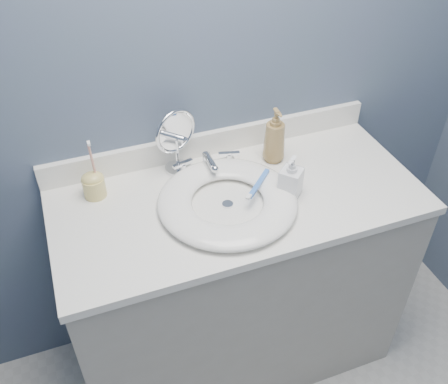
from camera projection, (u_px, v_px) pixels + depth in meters
name	position (u px, v px, depth m)	size (l,w,h in m)	color
back_wall	(209.00, 71.00, 1.63)	(2.20, 0.02, 2.40)	#4D5874
vanity_cabinet	(236.00, 285.00, 1.93)	(1.20, 0.55, 0.85)	#A39F95
countertop	(238.00, 200.00, 1.65)	(1.22, 0.57, 0.03)	white
backsplash	(212.00, 143.00, 1.80)	(1.22, 0.02, 0.09)	white
basin	(228.00, 201.00, 1.59)	(0.45, 0.45, 0.04)	white
drain	(228.00, 204.00, 1.60)	(0.04, 0.04, 0.01)	silver
faucet	(208.00, 164.00, 1.73)	(0.25, 0.13, 0.07)	silver
makeup_mirror	(176.00, 138.00, 1.67)	(0.15, 0.09, 0.24)	silver
soap_bottle_amber	(275.00, 135.00, 1.73)	(0.08, 0.08, 0.20)	olive
soap_bottle_clear	(291.00, 177.00, 1.60)	(0.07, 0.07, 0.15)	white
toothbrush_holder	(94.00, 184.00, 1.61)	(0.07, 0.07, 0.21)	#DCC76E
toothbrush_lying	(258.00, 185.00, 1.62)	(0.13, 0.13, 0.02)	#3C73D5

